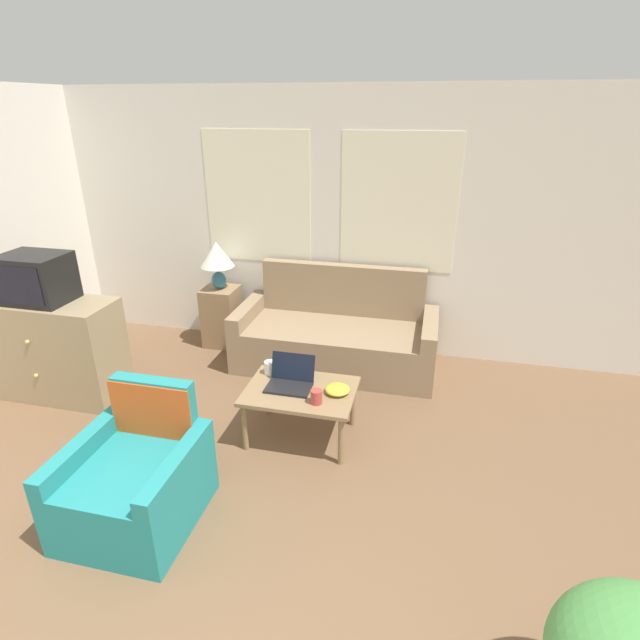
{
  "coord_description": "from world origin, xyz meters",
  "views": [
    {
      "loc": [
        1.0,
        -0.84,
        2.41
      ],
      "look_at": [
        0.11,
        2.9,
        0.75
      ],
      "focal_mm": 28.0,
      "sensor_mm": 36.0,
      "label": 1
    }
  ],
  "objects_px": {
    "laptop": "(290,380)",
    "snack_bowl": "(337,389)",
    "couch": "(337,337)",
    "armchair": "(138,481)",
    "table_lamp": "(217,257)",
    "coffee_table": "(301,395)",
    "cup_navy": "(270,368)",
    "cup_yellow": "(316,397)",
    "television": "(36,278)"
  },
  "relations": [
    {
      "from": "laptop",
      "to": "snack_bowl",
      "type": "bearing_deg",
      "value": -2.85
    },
    {
      "from": "couch",
      "to": "laptop",
      "type": "distance_m",
      "value": 1.26
    },
    {
      "from": "armchair",
      "to": "table_lamp",
      "type": "height_order",
      "value": "table_lamp"
    },
    {
      "from": "table_lamp",
      "to": "coffee_table",
      "type": "xyz_separation_m",
      "value": [
        1.27,
        -1.42,
        -0.6
      ]
    },
    {
      "from": "cup_navy",
      "to": "snack_bowl",
      "type": "xyz_separation_m",
      "value": [
        0.59,
        -0.16,
        -0.02
      ]
    },
    {
      "from": "table_lamp",
      "to": "laptop",
      "type": "distance_m",
      "value": 1.89
    },
    {
      "from": "coffee_table",
      "to": "cup_navy",
      "type": "height_order",
      "value": "cup_navy"
    },
    {
      "from": "coffee_table",
      "to": "cup_yellow",
      "type": "distance_m",
      "value": 0.25
    },
    {
      "from": "snack_bowl",
      "to": "couch",
      "type": "bearing_deg",
      "value": 101.72
    },
    {
      "from": "cup_navy",
      "to": "table_lamp",
      "type": "bearing_deg",
      "value": 127.88
    },
    {
      "from": "television",
      "to": "cup_navy",
      "type": "distance_m",
      "value": 2.07
    },
    {
      "from": "coffee_table",
      "to": "laptop",
      "type": "distance_m",
      "value": 0.14
    },
    {
      "from": "snack_bowl",
      "to": "coffee_table",
      "type": "bearing_deg",
      "value": -176.29
    },
    {
      "from": "armchair",
      "to": "television",
      "type": "distance_m",
      "value": 2.06
    },
    {
      "from": "couch",
      "to": "coffee_table",
      "type": "distance_m",
      "value": 1.28
    },
    {
      "from": "armchair",
      "to": "snack_bowl",
      "type": "height_order",
      "value": "armchair"
    },
    {
      "from": "cup_yellow",
      "to": "snack_bowl",
      "type": "distance_m",
      "value": 0.21
    },
    {
      "from": "television",
      "to": "snack_bowl",
      "type": "xyz_separation_m",
      "value": [
        2.56,
        -0.1,
        -0.64
      ]
    },
    {
      "from": "cup_yellow",
      "to": "laptop",
      "type": "bearing_deg",
      "value": 142.91
    },
    {
      "from": "cup_navy",
      "to": "snack_bowl",
      "type": "height_order",
      "value": "cup_navy"
    },
    {
      "from": "armchair",
      "to": "coffee_table",
      "type": "distance_m",
      "value": 1.28
    },
    {
      "from": "armchair",
      "to": "snack_bowl",
      "type": "bearing_deg",
      "value": 44.47
    },
    {
      "from": "cup_navy",
      "to": "cup_yellow",
      "type": "height_order",
      "value": "cup_navy"
    },
    {
      "from": "coffee_table",
      "to": "snack_bowl",
      "type": "distance_m",
      "value": 0.29
    },
    {
      "from": "armchair",
      "to": "cup_navy",
      "type": "bearing_deg",
      "value": 68.65
    },
    {
      "from": "table_lamp",
      "to": "cup_navy",
      "type": "height_order",
      "value": "table_lamp"
    },
    {
      "from": "armchair",
      "to": "table_lamp",
      "type": "relative_size",
      "value": 1.65
    },
    {
      "from": "laptop",
      "to": "armchair",
      "type": "bearing_deg",
      "value": -122.94
    },
    {
      "from": "couch",
      "to": "television",
      "type": "relative_size",
      "value": 3.75
    },
    {
      "from": "television",
      "to": "table_lamp",
      "type": "bearing_deg",
      "value": 52.32
    },
    {
      "from": "couch",
      "to": "coffee_table",
      "type": "height_order",
      "value": "couch"
    },
    {
      "from": "armchair",
      "to": "cup_yellow",
      "type": "xyz_separation_m",
      "value": [
        0.93,
        0.86,
        0.22
      ]
    },
    {
      "from": "couch",
      "to": "cup_yellow",
      "type": "relative_size",
      "value": 18.5
    },
    {
      "from": "television",
      "to": "table_lamp",
      "type": "height_order",
      "value": "television"
    },
    {
      "from": "armchair",
      "to": "cup_navy",
      "type": "relative_size",
      "value": 7.68
    },
    {
      "from": "coffee_table",
      "to": "cup_yellow",
      "type": "bearing_deg",
      "value": -43.45
    },
    {
      "from": "coffee_table",
      "to": "snack_bowl",
      "type": "xyz_separation_m",
      "value": [
        0.28,
        0.02,
        0.08
      ]
    },
    {
      "from": "coffee_table",
      "to": "armchair",
      "type": "bearing_deg",
      "value": -127.22
    },
    {
      "from": "coffee_table",
      "to": "laptop",
      "type": "bearing_deg",
      "value": 157.68
    },
    {
      "from": "table_lamp",
      "to": "snack_bowl",
      "type": "distance_m",
      "value": 2.16
    },
    {
      "from": "table_lamp",
      "to": "cup_yellow",
      "type": "bearing_deg",
      "value": -47.77
    },
    {
      "from": "table_lamp",
      "to": "laptop",
      "type": "relative_size",
      "value": 1.47
    },
    {
      "from": "laptop",
      "to": "cup_yellow",
      "type": "bearing_deg",
      "value": -37.09
    },
    {
      "from": "couch",
      "to": "armchair",
      "type": "bearing_deg",
      "value": -109.1
    },
    {
      "from": "cup_navy",
      "to": "cup_yellow",
      "type": "relative_size",
      "value": 1.02
    },
    {
      "from": "armchair",
      "to": "coffee_table",
      "type": "height_order",
      "value": "armchair"
    },
    {
      "from": "table_lamp",
      "to": "laptop",
      "type": "xyz_separation_m",
      "value": [
        1.18,
        -1.39,
        -0.5
      ]
    },
    {
      "from": "coffee_table",
      "to": "cup_navy",
      "type": "distance_m",
      "value": 0.37
    },
    {
      "from": "coffee_table",
      "to": "snack_bowl",
      "type": "height_order",
      "value": "snack_bowl"
    },
    {
      "from": "armchair",
      "to": "table_lamp",
      "type": "distance_m",
      "value": 2.59
    }
  ]
}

